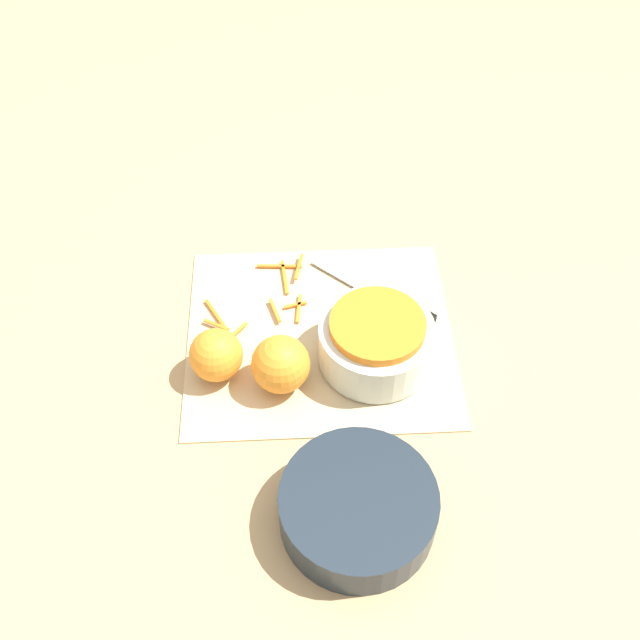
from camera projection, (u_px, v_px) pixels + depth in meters
The scene contains 8 objects.
ground_plane at pixel (320, 335), 1.13m from camera, with size 4.00×4.00×0.00m, color tan.
cutting_board at pixel (320, 334), 1.12m from camera, with size 0.40×0.36×0.01m.
bowl_speckled at pixel (376, 341), 1.06m from camera, with size 0.16×0.16×0.08m.
bowl_dark at pixel (358, 508), 0.91m from camera, with size 0.19×0.19×0.06m.
knife at pixel (393, 301), 1.15m from camera, with size 0.18×0.16×0.02m.
orange_left at pixel (281, 364), 1.03m from camera, with size 0.08×0.08×0.08m.
orange_right at pixel (216, 355), 1.05m from camera, with size 0.08×0.08×0.08m.
peel_pile at pixel (267, 298), 1.16m from camera, with size 0.16×0.19×0.01m.
Camera 1 is at (0.03, 0.71, 0.88)m, focal length 42.00 mm.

